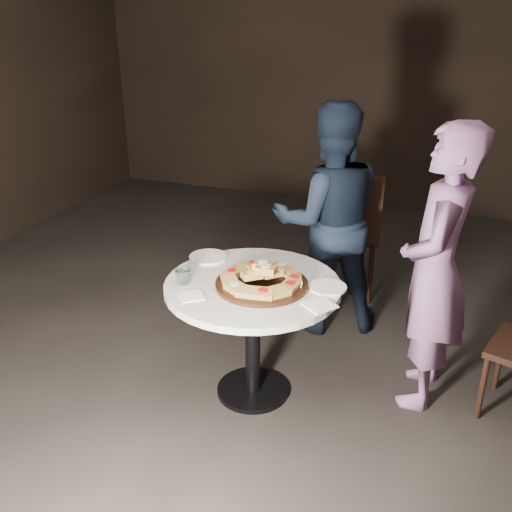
# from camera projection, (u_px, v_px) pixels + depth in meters

# --- Properties ---
(floor) EXTENTS (7.00, 7.00, 0.00)m
(floor) POSITION_uv_depth(u_px,v_px,m) (260.00, 390.00, 3.23)
(floor) COLOR black
(floor) RESTS_ON ground
(table) EXTENTS (1.10, 1.10, 0.69)m
(table) POSITION_uv_depth(u_px,v_px,m) (253.00, 304.00, 2.99)
(table) COLOR black
(table) RESTS_ON ground
(serving_board) EXTENTS (0.48, 0.48, 0.02)m
(serving_board) POSITION_uv_depth(u_px,v_px,m) (262.00, 284.00, 2.90)
(serving_board) COLOR black
(serving_board) RESTS_ON table
(focaccia_pile) EXTENTS (0.42, 0.41, 0.11)m
(focaccia_pile) POSITION_uv_depth(u_px,v_px,m) (262.00, 276.00, 2.89)
(focaccia_pile) COLOR #A37D3F
(focaccia_pile) RESTS_ON serving_board
(plate_left) EXTENTS (0.23, 0.23, 0.01)m
(plate_left) POSITION_uv_depth(u_px,v_px,m) (208.00, 257.00, 3.22)
(plate_left) COLOR white
(plate_left) RESTS_ON table
(plate_right) EXTENTS (0.25, 0.25, 0.01)m
(plate_right) POSITION_uv_depth(u_px,v_px,m) (328.00, 287.00, 2.88)
(plate_right) COLOR white
(plate_right) RESTS_ON table
(water_glass) EXTENTS (0.11, 0.11, 0.08)m
(water_glass) POSITION_uv_depth(u_px,v_px,m) (183.00, 277.00, 2.91)
(water_glass) COLOR silver
(water_glass) RESTS_ON table
(napkin_near) EXTENTS (0.16, 0.16, 0.01)m
(napkin_near) POSITION_uv_depth(u_px,v_px,m) (192.00, 296.00, 2.80)
(napkin_near) COLOR white
(napkin_near) RESTS_ON table
(napkin_far) EXTENTS (0.19, 0.19, 0.01)m
(napkin_far) POSITION_uv_depth(u_px,v_px,m) (319.00, 305.00, 2.71)
(napkin_far) COLOR white
(napkin_far) RESTS_ON table
(chair_far) EXTENTS (0.58, 0.59, 0.96)m
(chair_far) POSITION_uv_depth(u_px,v_px,m) (345.00, 228.00, 4.03)
(chair_far) COLOR black
(chair_far) RESTS_ON ground
(diner_navy) EXTENTS (0.90, 0.82, 1.50)m
(diner_navy) POSITION_uv_depth(u_px,v_px,m) (328.00, 220.00, 3.62)
(diner_navy) COLOR black
(diner_navy) RESTS_ON ground
(diner_teal) EXTENTS (0.38, 0.57, 1.52)m
(diner_teal) POSITION_uv_depth(u_px,v_px,m) (435.00, 271.00, 2.90)
(diner_teal) COLOR slate
(diner_teal) RESTS_ON ground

